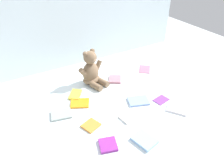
{
  "coord_description": "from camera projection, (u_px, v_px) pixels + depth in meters",
  "views": [
    {
      "loc": [
        -0.61,
        -1.12,
        0.89
      ],
      "look_at": [
        -0.02,
        -0.1,
        0.1
      ],
      "focal_mm": 34.48,
      "sensor_mm": 36.0,
      "label": 1
    }
  ],
  "objects": [
    {
      "name": "book_case_8",
      "position": [
        161.0,
        100.0,
        1.43
      ],
      "size": [
        0.11,
        0.09,
        0.01
      ],
      "primitive_type": "cube",
      "rotation": [
        0.0,
        0.0,
        1.75
      ],
      "color": "#7F3C8F",
      "rests_on": "ground_plane"
    },
    {
      "name": "book_case_4",
      "position": [
        138.0,
        101.0,
        1.42
      ],
      "size": [
        0.16,
        0.14,
        0.01
      ],
      "primitive_type": "cube",
      "rotation": [
        0.0,
        0.0,
        4.37
      ],
      "color": "#86A6E4",
      "rests_on": "ground_plane"
    },
    {
      "name": "book_case_0",
      "position": [
        108.0,
        145.0,
        1.11
      ],
      "size": [
        0.11,
        0.11,
        0.02
      ],
      "primitive_type": "cube",
      "rotation": [
        0.0,
        0.0,
        2.85
      ],
      "color": "#8E2A92",
      "rests_on": "ground_plane"
    },
    {
      "name": "teddy_bear",
      "position": [
        91.0,
        71.0,
        1.56
      ],
      "size": [
        0.22,
        0.22,
        0.26
      ],
      "rotation": [
        0.0,
        0.0,
        0.31
      ],
      "color": "#7A6047",
      "rests_on": "ground_plane"
    },
    {
      "name": "book_case_9",
      "position": [
        80.0,
        103.0,
        1.4
      ],
      "size": [
        0.15,
        0.14,
        0.01
      ],
      "primitive_type": "cube",
      "rotation": [
        0.0,
        0.0,
        4.25
      ],
      "color": "orange",
      "rests_on": "ground_plane"
    },
    {
      "name": "book_case_6",
      "position": [
        61.0,
        114.0,
        1.31
      ],
      "size": [
        0.14,
        0.12,
        0.01
      ],
      "primitive_type": "cube",
      "rotation": [
        0.0,
        0.0,
        4.48
      ],
      "color": "#92A09B",
      "rests_on": "ground_plane"
    },
    {
      "name": "ground_plane",
      "position": [
        108.0,
        88.0,
        1.56
      ],
      "size": [
        3.2,
        3.2,
        0.0
      ],
      "primitive_type": "plane",
      "color": "silver"
    },
    {
      "name": "book_case_7",
      "position": [
        115.0,
        79.0,
        1.64
      ],
      "size": [
        0.13,
        0.14,
        0.02
      ],
      "primitive_type": "cube",
      "rotation": [
        0.0,
        0.0,
        2.57
      ],
      "color": "#B67282",
      "rests_on": "ground_plane"
    },
    {
      "name": "backdrop_drape",
      "position": [
        79.0,
        22.0,
        1.7
      ],
      "size": [
        1.88,
        0.03,
        0.71
      ],
      "primitive_type": "cube",
      "color": "silver",
      "rests_on": "ground_plane"
    },
    {
      "name": "book_case_3",
      "position": [
        177.0,
        109.0,
        1.35
      ],
      "size": [
        0.14,
        0.15,
        0.01
      ],
      "primitive_type": "cube",
      "rotation": [
        0.0,
        0.0,
        3.77
      ],
      "color": "white",
      "rests_on": "ground_plane"
    },
    {
      "name": "book_case_10",
      "position": [
        145.0,
        69.0,
        1.78
      ],
      "size": [
        0.15,
        0.15,
        0.01
      ],
      "primitive_type": "cube",
      "rotation": [
        0.0,
        0.0,
        5.6
      ],
      "color": "#A76581",
      "rests_on": "ground_plane"
    },
    {
      "name": "book_case_11",
      "position": [
        144.0,
        140.0,
        1.14
      ],
      "size": [
        0.12,
        0.14,
        0.02
      ],
      "primitive_type": "cube",
      "rotation": [
        0.0,
        0.0,
        3.37
      ],
      "color": "#8EB8DE",
      "rests_on": "ground_plane"
    },
    {
      "name": "book_case_5",
      "position": [
        131.0,
        116.0,
        1.3
      ],
      "size": [
        0.15,
        0.1,
        0.01
      ],
      "primitive_type": "cube",
      "rotation": [
        0.0,
        0.0,
        4.85
      ],
      "color": "silver",
      "rests_on": "ground_plane"
    },
    {
      "name": "book_case_1",
      "position": [
        91.0,
        125.0,
        1.23
      ],
      "size": [
        0.11,
        0.11,
        0.01
      ],
      "primitive_type": "cube",
      "rotation": [
        0.0,
        0.0,
        5.06
      ],
      "color": "orange",
      "rests_on": "ground_plane"
    },
    {
      "name": "book_case_2",
      "position": [
        76.0,
        95.0,
        1.48
      ],
      "size": [
        0.12,
        0.13,
        0.02
      ],
      "primitive_type": "cube",
      "rotation": [
        0.0,
        0.0,
        2.51
      ],
      "color": "yellow",
      "rests_on": "ground_plane"
    }
  ]
}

